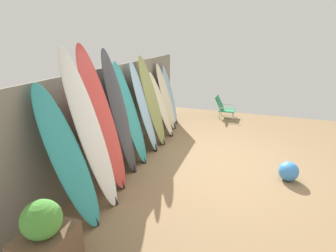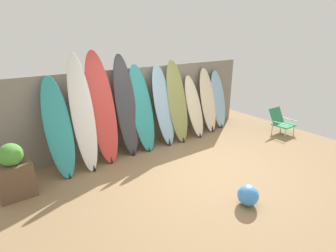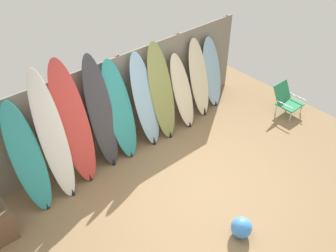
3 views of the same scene
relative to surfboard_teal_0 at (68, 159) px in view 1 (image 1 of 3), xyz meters
The scene contains 15 objects.
ground 2.77m from the surfboard_teal_0, 36.75° to the right, with size 7.68×7.68×0.00m, color #8E704C.
fence_back 2.15m from the surfboard_teal_0, 11.73° to the left, with size 6.08×0.11×1.80m.
surfboard_teal_0 is the anchor object (origin of this frame).
surfboard_white_1 0.50m from the surfboard_teal_0, ahead, with size 0.50×0.78×2.20m.
surfboard_red_2 0.90m from the surfboard_teal_0, ahead, with size 0.55×0.63×2.23m.
surfboard_charcoal_3 1.44m from the surfboard_teal_0, ahead, with size 0.48×0.54×2.14m.
surfboard_teal_4 1.81m from the surfboard_teal_0, ahead, with size 0.57×0.61×1.91m.
surfboard_skyblue_5 2.38m from the surfboard_teal_0, ahead, with size 0.57×0.62×1.87m.
surfboard_olive_6 2.77m from the surfboard_teal_0, ahead, with size 0.54×0.63×1.95m.
surfboard_cream_7 3.31m from the surfboard_teal_0, ahead, with size 0.48×0.64×1.53m.
surfboard_cream_8 3.86m from the surfboard_teal_0, ahead, with size 0.48×0.57×1.67m.
surfboard_skyblue_9 4.31m from the surfboard_teal_0, ahead, with size 0.57×0.49×1.57m.
beach_chair 5.47m from the surfboard_teal_0, 12.89° to the right, with size 0.50×0.58×0.63m.
planter_box 1.03m from the surfboard_teal_0, 157.34° to the right, with size 0.53×0.43×0.92m.
beach_ball 3.48m from the surfboard_teal_0, 53.58° to the right, with size 0.33×0.33×0.33m, color #3F8CE5.
Camera 1 is at (-4.43, -0.51, 2.33)m, focal length 28.00 mm.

